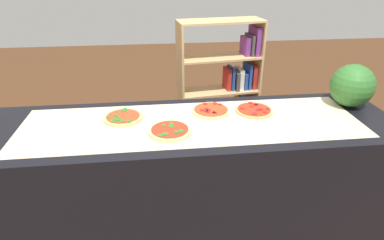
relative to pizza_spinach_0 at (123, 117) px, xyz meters
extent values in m
plane|color=#4C2D19|center=(0.43, -0.11, -0.93)|extent=(12.00, 12.00, 0.00)
cube|color=black|center=(0.43, -0.11, -0.47)|extent=(2.56, 0.75, 0.92)
cube|color=beige|center=(0.43, -0.11, -0.01)|extent=(2.07, 0.60, 0.00)
cylinder|color=#DBB26B|center=(0.00, 0.00, 0.00)|extent=(0.25, 0.25, 0.02)
cylinder|color=red|center=(0.00, 0.00, 0.01)|extent=(0.21, 0.21, 0.00)
ellipsoid|color=#286B23|center=(-0.04, 0.01, 0.01)|extent=(0.04, 0.05, 0.00)
ellipsoid|color=#286B23|center=(-0.05, -0.08, 0.01)|extent=(0.05, 0.04, 0.00)
ellipsoid|color=#286B23|center=(0.00, -0.08, 0.01)|extent=(0.04, 0.04, 0.00)
ellipsoid|color=#286B23|center=(-0.03, -0.05, 0.01)|extent=(0.05, 0.05, 0.00)
ellipsoid|color=#286B23|center=(-0.02, -0.06, 0.01)|extent=(0.04, 0.04, 0.00)
ellipsoid|color=#286B23|center=(-0.09, -0.01, 0.01)|extent=(0.04, 0.04, 0.00)
ellipsoid|color=#286B23|center=(-0.03, -0.03, 0.01)|extent=(0.05, 0.04, 0.00)
ellipsoid|color=#286B23|center=(0.00, 0.07, 0.01)|extent=(0.04, 0.04, 0.00)
ellipsoid|color=#286B23|center=(0.04, -0.08, 0.01)|extent=(0.03, 0.04, 0.00)
ellipsoid|color=#286B23|center=(0.00, 0.09, 0.01)|extent=(0.06, 0.06, 0.00)
cylinder|color=#E5C17F|center=(0.28, -0.21, 0.00)|extent=(0.25, 0.25, 0.02)
cylinder|color=red|center=(0.28, -0.21, 0.01)|extent=(0.22, 0.22, 0.00)
ellipsoid|color=#286B23|center=(0.29, -0.19, 0.02)|extent=(0.04, 0.06, 0.00)
ellipsoid|color=#286B23|center=(0.23, -0.29, 0.02)|extent=(0.03, 0.03, 0.00)
ellipsoid|color=#286B23|center=(0.26, -0.27, 0.02)|extent=(0.05, 0.05, 0.00)
ellipsoid|color=#286B23|center=(0.25, -0.17, 0.02)|extent=(0.03, 0.04, 0.00)
ellipsoid|color=#286B23|center=(0.32, -0.26, 0.02)|extent=(0.04, 0.04, 0.00)
ellipsoid|color=#286B23|center=(0.34, -0.25, 0.02)|extent=(0.03, 0.04, 0.00)
ellipsoid|color=#286B23|center=(0.35, -0.25, 0.02)|extent=(0.03, 0.04, 0.00)
ellipsoid|color=#286B23|center=(0.30, -0.15, 0.02)|extent=(0.04, 0.04, 0.00)
cylinder|color=#E5C17F|center=(0.57, 0.04, 0.00)|extent=(0.25, 0.25, 0.02)
cylinder|color=red|center=(0.57, 0.04, 0.01)|extent=(0.22, 0.22, 0.00)
cylinder|color=maroon|center=(0.54, -0.01, 0.01)|extent=(0.03, 0.03, 0.00)
cylinder|color=maroon|center=(0.51, 0.03, 0.01)|extent=(0.03, 0.03, 0.00)
cylinder|color=maroon|center=(0.53, 0.01, 0.01)|extent=(0.03, 0.03, 0.00)
cylinder|color=maroon|center=(0.61, 0.12, 0.01)|extent=(0.03, 0.03, 0.00)
cylinder|color=maroon|center=(0.58, -0.02, 0.01)|extent=(0.03, 0.03, 0.00)
cylinder|color=maroon|center=(0.58, -0.02, 0.01)|extent=(0.03, 0.03, 0.00)
cylinder|color=maroon|center=(0.64, 0.10, 0.01)|extent=(0.03, 0.03, 0.00)
cylinder|color=maroon|center=(0.54, 0.04, 0.01)|extent=(0.03, 0.03, 0.00)
cylinder|color=maroon|center=(0.54, 0.13, 0.01)|extent=(0.03, 0.03, 0.00)
cylinder|color=maroon|center=(0.55, 0.02, 0.01)|extent=(0.03, 0.03, 0.00)
cylinder|color=tan|center=(0.85, 0.01, 0.00)|extent=(0.24, 0.24, 0.01)
cylinder|color=red|center=(0.85, 0.01, 0.01)|extent=(0.22, 0.22, 0.00)
cylinder|color=maroon|center=(0.94, 0.00, 0.01)|extent=(0.03, 0.03, 0.00)
cylinder|color=maroon|center=(0.89, 0.00, 0.01)|extent=(0.03, 0.03, 0.00)
cylinder|color=maroon|center=(0.78, 0.03, 0.01)|extent=(0.03, 0.03, 0.00)
cylinder|color=maroon|center=(0.87, -0.01, 0.01)|extent=(0.03, 0.03, 0.00)
cylinder|color=maroon|center=(0.88, 0.07, 0.01)|extent=(0.03, 0.03, 0.00)
cylinder|color=maroon|center=(0.91, -0.04, 0.01)|extent=(0.03, 0.03, 0.00)
cylinder|color=maroon|center=(0.85, 0.11, 0.01)|extent=(0.03, 0.03, 0.00)
cylinder|color=maroon|center=(0.88, 0.08, 0.01)|extent=(0.03, 0.03, 0.00)
cylinder|color=maroon|center=(0.83, -0.06, 0.01)|extent=(0.03, 0.03, 0.00)
cylinder|color=maroon|center=(0.85, 0.05, 0.01)|extent=(0.03, 0.03, 0.00)
sphere|color=#2D6628|center=(1.52, 0.04, 0.13)|extent=(0.29, 0.29, 0.29)
cube|color=tan|center=(1.19, 1.10, -0.26)|extent=(0.05, 0.28, 1.34)
cube|color=tan|center=(0.44, 1.00, -0.26)|extent=(0.05, 0.28, 1.34)
cube|color=tan|center=(0.82, 1.05, -0.92)|extent=(0.77, 0.37, 0.02)
cube|color=orange|center=(1.15, 1.09, -0.79)|extent=(0.06, 0.17, 0.25)
cube|color=gold|center=(1.11, 1.08, -0.78)|extent=(0.06, 0.19, 0.25)
cube|color=#B22823|center=(1.06, 1.08, -0.81)|extent=(0.07, 0.21, 0.19)
cube|color=#47423D|center=(1.02, 1.07, -0.79)|extent=(0.05, 0.21, 0.24)
cube|color=#2D753D|center=(0.98, 1.07, -0.82)|extent=(0.07, 0.21, 0.18)
cube|color=tan|center=(0.82, 1.05, -0.59)|extent=(0.77, 0.37, 0.02)
cube|color=#47423D|center=(1.16, 1.09, -0.47)|extent=(0.05, 0.20, 0.21)
cube|color=#753384|center=(1.12, 1.09, -0.47)|extent=(0.06, 0.17, 0.22)
cube|color=#234799|center=(1.07, 1.08, -0.47)|extent=(0.05, 0.19, 0.23)
cube|color=gold|center=(1.03, 1.08, -0.47)|extent=(0.06, 0.17, 0.22)
cube|color=tan|center=(0.82, 1.05, -0.26)|extent=(0.77, 0.37, 0.02)
cube|color=#B22823|center=(1.15, 1.09, -0.13)|extent=(0.06, 0.20, 0.24)
cube|color=#234799|center=(1.11, 1.08, -0.13)|extent=(0.05, 0.20, 0.25)
cube|color=#234799|center=(1.07, 1.08, -0.17)|extent=(0.06, 0.19, 0.16)
cube|color=silver|center=(1.02, 1.07, -0.15)|extent=(0.07, 0.19, 0.20)
cube|color=#47423D|center=(0.98, 1.07, -0.16)|extent=(0.06, 0.23, 0.18)
cube|color=#234799|center=(0.94, 1.06, -0.14)|extent=(0.05, 0.18, 0.22)
cube|color=#B22823|center=(0.90, 1.06, -0.15)|extent=(0.06, 0.17, 0.21)
cube|color=tan|center=(0.82, 1.05, 0.07)|extent=(0.77, 0.37, 0.02)
cube|color=#753384|center=(1.15, 1.09, 0.21)|extent=(0.07, 0.22, 0.26)
cube|color=#47423D|center=(1.10, 1.08, 0.17)|extent=(0.05, 0.20, 0.19)
cube|color=#753384|center=(1.06, 1.08, 0.16)|extent=(0.06, 0.17, 0.17)
cube|color=tan|center=(0.82, 1.05, 0.40)|extent=(0.77, 0.37, 0.02)
camera|label=1|loc=(0.23, -1.86, 0.89)|focal=30.13mm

